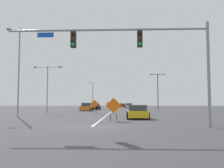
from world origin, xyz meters
The scene contains 15 objects.
ground centered at (0.00, 0.00, 0.00)m, with size 212.54×212.54×0.00m, color #444447.
road_centre_stripe centered at (0.00, 59.04, 0.00)m, with size 0.16×118.08×0.01m.
traffic_signal_assembly centered at (3.04, -0.01, 5.16)m, with size 13.24×0.44×6.81m.
street_lamp_far_left centered at (-9.79, 22.63, 4.42)m, with size 4.41×0.24×7.25m.
street_lamp_near_left centered at (-9.48, 78.29, 4.97)m, with size 1.61×0.24×9.13m.
street_lamp_near_right centered at (9.42, 38.30, 4.59)m, with size 3.16×0.24×7.75m.
street_lamp_mid_right centered at (-9.60, 11.02, 5.35)m, with size 1.55×0.24×9.91m.
construction_sign_right_lane centered at (-2.12, 20.17, 1.26)m, with size 1.25×0.11×1.99m.
construction_sign_median_far centered at (-2.06, 53.01, 1.10)m, with size 1.13×0.05×1.76m.
construction_sign_left_shoulder centered at (1.20, 5.29, 1.23)m, with size 1.34×0.18×1.98m.
car_orange_far centered at (-4.91, 31.42, 0.69)m, with size 2.10×4.12×1.51m.
car_red_mid centered at (1.81, 67.04, 0.61)m, with size 2.11×3.97×1.26m.
car_yellow_distant centered at (3.41, 8.72, 0.61)m, with size 2.11×4.22×1.33m.
car_black_passing centered at (-4.20, 39.99, 0.65)m, with size 2.14×4.31×1.38m.
car_silver_near centered at (3.59, 55.45, 0.66)m, with size 2.16×4.54×1.37m.
Camera 1 is at (2.04, -16.47, 1.57)m, focal length 40.90 mm.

